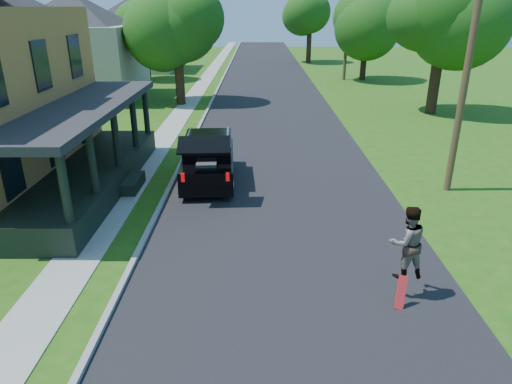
{
  "coord_description": "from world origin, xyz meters",
  "views": [
    {
      "loc": [
        -0.82,
        -9.48,
        6.2
      ],
      "look_at": [
        -0.87,
        3.0,
        1.11
      ],
      "focal_mm": 32.0,
      "sensor_mm": 36.0,
      "label": 1
    }
  ],
  "objects_px": {
    "skateboarder": "(407,242)",
    "utility_pole_near": "(469,61)",
    "black_suv": "(208,159)",
    "tree_right_near": "(443,15)"
  },
  "relations": [
    {
      "from": "black_suv",
      "to": "utility_pole_near",
      "type": "xyz_separation_m",
      "value": [
        8.77,
        -0.88,
        3.68
      ]
    },
    {
      "from": "skateboarder",
      "to": "tree_right_near",
      "type": "relative_size",
      "value": 0.2
    },
    {
      "from": "black_suv",
      "to": "skateboarder",
      "type": "xyz_separation_m",
      "value": [
        5.18,
        -7.42,
        0.5
      ]
    },
    {
      "from": "skateboarder",
      "to": "utility_pole_near",
      "type": "relative_size",
      "value": 0.2
    },
    {
      "from": "tree_right_near",
      "to": "utility_pole_near",
      "type": "distance_m",
      "value": 13.56
    },
    {
      "from": "black_suv",
      "to": "utility_pole_near",
      "type": "relative_size",
      "value": 0.56
    },
    {
      "from": "skateboarder",
      "to": "tree_right_near",
      "type": "bearing_deg",
      "value": -122.69
    },
    {
      "from": "black_suv",
      "to": "skateboarder",
      "type": "bearing_deg",
      "value": -58.16
    },
    {
      "from": "black_suv",
      "to": "utility_pole_near",
      "type": "distance_m",
      "value": 9.55
    },
    {
      "from": "skateboarder",
      "to": "utility_pole_near",
      "type": "distance_m",
      "value": 8.11
    }
  ]
}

